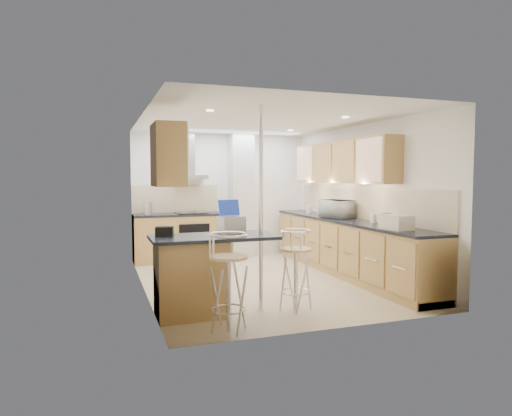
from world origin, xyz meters
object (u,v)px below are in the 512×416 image
object	(u,v)px
laptop	(231,225)
microwave	(337,209)
bar_stool_end	(296,270)
bread_bin	(397,222)
bar_stool_near	(229,282)

from	to	relation	value
laptop	microwave	bearing A→B (deg)	21.58
bar_stool_end	bread_bin	size ratio (longest dim) A/B	2.65
bar_stool_near	bar_stool_end	size ratio (longest dim) A/B	1.06
laptop	bread_bin	size ratio (longest dim) A/B	0.80
bar_stool_near	laptop	bearing A→B (deg)	83.71
laptop	bar_stool_end	size ratio (longest dim) A/B	0.30
bread_bin	laptop	bearing A→B (deg)	164.92
laptop	bar_stool_near	size ratio (longest dim) A/B	0.28
bar_stool_near	bread_bin	xyz separation A→B (m)	(2.51, 0.58, 0.49)
bread_bin	bar_stool_near	bearing A→B (deg)	-175.93
laptop	bar_stool_end	bearing A→B (deg)	-37.32
bar_stool_near	bar_stool_end	xyz separation A→B (m)	(0.99, 0.48, -0.03)
microwave	bread_bin	bearing A→B (deg)	160.24
bar_stool_end	bread_bin	distance (m)	1.62
bar_stool_near	bread_bin	world-z (taller)	bread_bin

